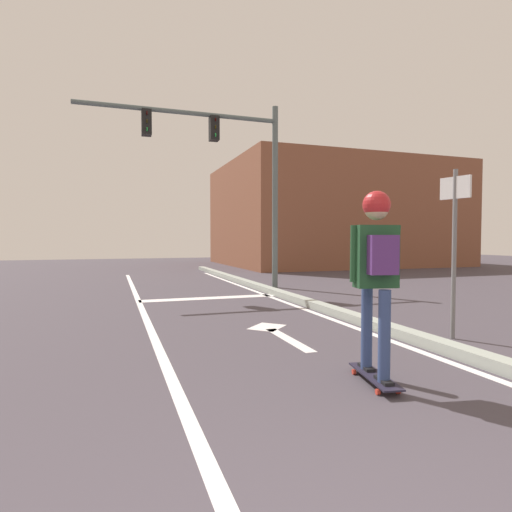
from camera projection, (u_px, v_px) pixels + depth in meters
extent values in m
cube|color=white|center=(150.00, 327.00, 6.51)|extent=(0.12, 20.00, 0.01)
cube|color=white|center=(322.00, 316.00, 7.49)|extent=(0.12, 20.00, 0.01)
cube|color=white|center=(209.00, 298.00, 9.72)|extent=(3.16, 0.40, 0.01)
cube|color=white|center=(289.00, 339.00, 5.72)|extent=(0.16, 1.40, 0.01)
cube|color=white|center=(267.00, 327.00, 6.53)|extent=(0.71, 0.71, 0.01)
cube|color=#9CA49A|center=(335.00, 311.00, 7.57)|extent=(0.24, 24.00, 0.14)
cube|color=#211E2F|center=(375.00, 376.00, 3.98)|extent=(0.35, 0.85, 0.02)
cube|color=#B2B2B7|center=(363.00, 368.00, 4.26)|extent=(0.17, 0.08, 0.01)
cylinder|color=red|center=(354.00, 372.00, 4.25)|extent=(0.04, 0.06, 0.05)
cylinder|color=red|center=(372.00, 371.00, 4.28)|extent=(0.04, 0.06, 0.05)
cube|color=#B2B2B7|center=(388.00, 388.00, 3.70)|extent=(0.17, 0.08, 0.01)
cylinder|color=red|center=(378.00, 392.00, 3.69)|extent=(0.04, 0.06, 0.05)
cylinder|color=red|center=(398.00, 391.00, 3.72)|extent=(0.04, 0.06, 0.05)
cylinder|color=navy|center=(367.00, 327.00, 4.16)|extent=(0.11, 0.11, 0.84)
cube|color=black|center=(366.00, 367.00, 4.18)|extent=(0.13, 0.25, 0.03)
cylinder|color=navy|center=(384.00, 336.00, 3.77)|extent=(0.11, 0.11, 0.84)
cube|color=black|center=(384.00, 380.00, 3.79)|extent=(0.13, 0.25, 0.03)
cube|color=#1F4929|center=(376.00, 256.00, 3.94)|extent=(0.42, 0.25, 0.59)
cylinder|color=#1F4929|center=(354.00, 254.00, 3.93)|extent=(0.07, 0.08, 0.54)
cylinder|color=#1F4929|center=(395.00, 253.00, 3.99)|extent=(0.07, 0.12, 0.54)
sphere|color=tan|center=(377.00, 208.00, 3.92)|extent=(0.23, 0.23, 0.23)
sphere|color=red|center=(377.00, 205.00, 3.92)|extent=(0.26, 0.26, 0.26)
cube|color=#522A6C|center=(383.00, 255.00, 3.80)|extent=(0.28, 0.19, 0.36)
cylinder|color=slate|center=(275.00, 198.00, 11.76)|extent=(0.16, 0.16, 5.07)
cylinder|color=slate|center=(181.00, 112.00, 10.82)|extent=(5.24, 0.12, 0.12)
cube|color=black|center=(214.00, 129.00, 11.12)|extent=(0.24, 0.28, 0.64)
cylinder|color=#3A0605|center=(215.00, 120.00, 10.97)|extent=(0.02, 0.10, 0.10)
cylinder|color=#3C3106|center=(215.00, 127.00, 10.98)|extent=(0.02, 0.10, 0.10)
cylinder|color=green|center=(215.00, 135.00, 10.99)|extent=(0.02, 0.10, 0.10)
cube|color=black|center=(146.00, 123.00, 10.55)|extent=(0.24, 0.28, 0.64)
cylinder|color=#3A0605|center=(147.00, 113.00, 10.40)|extent=(0.02, 0.10, 0.10)
cylinder|color=#3C3106|center=(147.00, 121.00, 10.41)|extent=(0.02, 0.10, 0.10)
cylinder|color=green|center=(147.00, 129.00, 10.42)|extent=(0.02, 0.10, 0.10)
cylinder|color=slate|center=(454.00, 255.00, 5.73)|extent=(0.06, 0.06, 2.33)
cube|color=white|center=(455.00, 188.00, 5.69)|extent=(0.13, 0.44, 0.30)
cube|color=brown|center=(332.00, 216.00, 23.08)|extent=(11.58, 9.20, 5.32)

